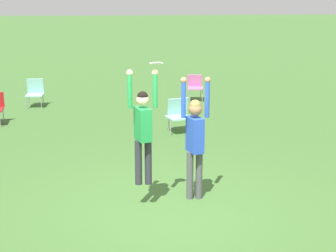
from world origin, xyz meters
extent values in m
plane|color=#3D662D|center=(0.00, 0.00, 0.00)|extent=(120.00, 120.00, 0.00)
cylinder|color=#2D2D38|center=(-0.48, 0.15, 0.79)|extent=(0.12, 0.12, 0.78)
cylinder|color=#2D2D38|center=(-0.31, 0.15, 0.79)|extent=(0.12, 0.12, 0.78)
cube|color=green|center=(-0.40, 0.15, 1.45)|extent=(0.30, 0.41, 0.55)
sphere|color=beige|center=(-0.40, 0.15, 1.86)|extent=(0.21, 0.21, 0.21)
sphere|color=black|center=(-0.40, 0.15, 1.92)|extent=(0.18, 0.18, 0.18)
cylinder|color=green|center=(-0.60, 0.15, 2.02)|extent=(0.08, 0.08, 0.58)
sphere|color=beige|center=(-0.60, 0.15, 2.31)|extent=(0.10, 0.10, 0.10)
cylinder|color=green|center=(-0.19, 0.15, 2.02)|extent=(0.08, 0.08, 0.58)
sphere|color=beige|center=(-0.19, 0.15, 2.31)|extent=(0.10, 0.10, 0.10)
cylinder|color=#4C4C51|center=(0.43, 0.43, 0.43)|extent=(0.12, 0.12, 0.87)
cylinder|color=#4C4C51|center=(0.60, 0.43, 0.43)|extent=(0.12, 0.12, 0.87)
cube|color=blue|center=(0.52, 0.43, 1.17)|extent=(0.30, 0.40, 0.61)
sphere|color=#9E704C|center=(0.52, 0.43, 1.63)|extent=(0.23, 0.23, 0.23)
sphere|color=olive|center=(0.52, 0.43, 1.69)|extent=(0.20, 0.20, 0.20)
cylinder|color=blue|center=(0.31, 0.43, 1.81)|extent=(0.08, 0.08, 0.65)
sphere|color=#9E704C|center=(0.31, 0.43, 2.13)|extent=(0.10, 0.10, 0.10)
cylinder|color=blue|center=(0.72, 0.43, 1.81)|extent=(0.08, 0.08, 0.65)
sphere|color=#9E704C|center=(0.72, 0.43, 2.13)|extent=(0.10, 0.10, 0.10)
cylinder|color=white|center=(-0.17, 0.11, 2.47)|extent=(0.22, 0.22, 0.08)
cylinder|color=gray|center=(-3.62, 8.19, 0.20)|extent=(0.02, 0.02, 0.40)
cylinder|color=gray|center=(-3.19, 8.19, 0.20)|extent=(0.02, 0.02, 0.40)
cylinder|color=gray|center=(-3.62, 8.62, 0.20)|extent=(0.02, 0.02, 0.40)
cylinder|color=gray|center=(-3.19, 8.62, 0.20)|extent=(0.02, 0.02, 0.40)
cube|color=#8CC6C1|center=(-3.41, 8.41, 0.38)|extent=(0.53, 0.53, 0.04)
cube|color=#8CC6C1|center=(-3.41, 8.64, 0.63)|extent=(0.51, 0.13, 0.46)
cylinder|color=gray|center=(1.46, 8.70, 0.22)|extent=(0.02, 0.02, 0.44)
cylinder|color=gray|center=(1.86, 8.70, 0.22)|extent=(0.02, 0.02, 0.44)
cylinder|color=gray|center=(1.46, 9.10, 0.22)|extent=(0.02, 0.02, 0.44)
cylinder|color=gray|center=(1.86, 9.10, 0.22)|extent=(0.02, 0.02, 0.44)
cube|color=#C666A3|center=(1.66, 8.90, 0.42)|extent=(0.55, 0.55, 0.04)
cube|color=#C666A3|center=(1.66, 9.12, 0.64)|extent=(0.48, 0.18, 0.40)
cylinder|color=gray|center=(0.47, 4.72, 0.21)|extent=(0.02, 0.02, 0.42)
cylinder|color=gray|center=(0.94, 4.72, 0.21)|extent=(0.02, 0.02, 0.42)
cylinder|color=gray|center=(0.47, 5.19, 0.21)|extent=(0.02, 0.02, 0.42)
cylinder|color=gray|center=(0.94, 5.19, 0.21)|extent=(0.02, 0.02, 0.42)
cube|color=#8CC6C1|center=(0.71, 4.95, 0.41)|extent=(0.70, 0.70, 0.04)
cube|color=#8CC6C1|center=(0.71, 5.21, 0.64)|extent=(0.56, 0.27, 0.44)
cylinder|color=gray|center=(-3.98, 5.96, 0.22)|extent=(0.02, 0.02, 0.43)
cylinder|color=gray|center=(-3.98, 6.43, 0.22)|extent=(0.02, 0.02, 0.43)
camera|label=1|loc=(-0.74, -8.88, 3.72)|focal=60.00mm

